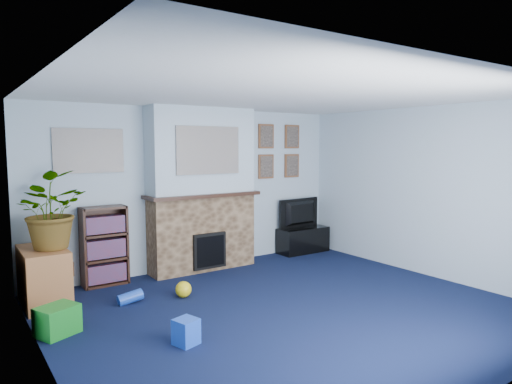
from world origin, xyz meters
TOP-DOWN VIEW (x-y plane):
  - floor at (0.00, 0.00)m, footprint 5.00×4.50m
  - ceiling at (0.00, 0.00)m, footprint 5.00×4.50m
  - wall_back at (0.00, 2.25)m, footprint 5.00×0.04m
  - wall_front at (0.00, -2.25)m, footprint 5.00×0.04m
  - wall_left at (-2.50, 0.00)m, footprint 0.04×4.50m
  - wall_right at (2.50, 0.00)m, footprint 0.04×4.50m
  - chimney_breast at (0.00, 2.05)m, footprint 1.72×0.50m
  - collage_main at (0.00, 1.84)m, footprint 1.00×0.03m
  - collage_left at (-1.55, 2.23)m, footprint 0.90×0.03m
  - portrait_tl at (1.30, 2.23)m, footprint 0.30×0.03m
  - portrait_tr at (1.85, 2.23)m, footprint 0.30×0.03m
  - portrait_bl at (1.30, 2.23)m, footprint 0.30×0.03m
  - portrait_br at (1.85, 2.23)m, footprint 0.30×0.03m
  - tv_stand at (1.95, 2.03)m, footprint 0.91×0.38m
  - television at (1.95, 2.05)m, footprint 0.88×0.17m
  - bookshelf at (-1.43, 2.11)m, footprint 0.58×0.28m
  - sideboard at (-2.24, 1.75)m, footprint 0.47×0.85m
  - potted_plant at (-2.19, 1.70)m, footprint 0.98×1.02m
  - mantel_clock at (-0.03, 2.00)m, footprint 0.10×0.06m
  - mantel_candle at (0.22, 2.00)m, footprint 0.05×0.05m
  - mantel_teddy at (-0.55, 2.00)m, footprint 0.12×0.12m
  - mantel_can at (0.64, 2.00)m, footprint 0.07×0.07m
  - green_crate at (-2.30, 0.73)m, footprint 0.45×0.41m
  - toy_ball at (-0.80, 1.04)m, footprint 0.20×0.20m
  - toy_block at (-1.36, -0.18)m, footprint 0.25×0.25m
  - toy_tube at (-1.41, 1.20)m, footprint 0.30×0.13m

SIDE VIEW (x-z plane):
  - floor at x=0.00m, z-range -0.01..0.01m
  - toy_tube at x=-1.41m, z-range -0.02..0.16m
  - toy_ball at x=-0.80m, z-range -0.01..0.19m
  - toy_block at x=-1.36m, z-range -0.01..0.23m
  - green_crate at x=-2.30m, z-range 0.00..0.28m
  - tv_stand at x=1.95m, z-range 0.01..0.44m
  - sideboard at x=-2.24m, z-range 0.02..0.68m
  - bookshelf at x=-1.43m, z-range -0.02..1.03m
  - television at x=1.95m, z-range 0.43..0.93m
  - potted_plant at x=-2.19m, z-range 0.66..1.55m
  - chimney_breast at x=0.00m, z-range -0.02..2.38m
  - wall_back at x=0.00m, z-range 0.00..2.40m
  - wall_front at x=0.00m, z-range 0.00..2.40m
  - wall_left at x=-2.50m, z-range 0.00..2.40m
  - wall_right at x=2.50m, z-range 0.00..2.40m
  - mantel_can at x=0.64m, z-range 1.14..1.28m
  - mantel_teddy at x=-0.55m, z-range 1.15..1.28m
  - mantel_clock at x=-0.03m, z-range 1.15..1.29m
  - mantel_candle at x=0.22m, z-range 1.15..1.31m
  - portrait_bl at x=1.30m, z-range 1.30..1.70m
  - portrait_br at x=1.85m, z-range 1.30..1.70m
  - collage_left at x=-1.55m, z-range 1.49..2.07m
  - collage_main at x=0.00m, z-range 1.44..2.12m
  - portrait_tl at x=1.30m, z-range 1.80..2.20m
  - portrait_tr at x=1.85m, z-range 1.80..2.20m
  - ceiling at x=0.00m, z-range 2.40..2.40m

